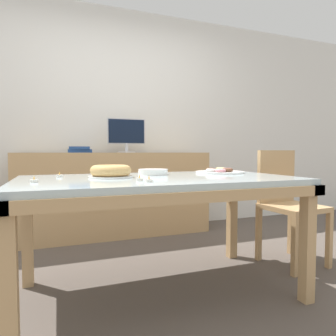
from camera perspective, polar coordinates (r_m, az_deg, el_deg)
ground_plane at (r=2.13m, az=-1.66°, el=-22.72°), size 12.00×12.00×0.00m
wall_back at (r=3.66m, az=-10.75°, el=8.88°), size 8.00×0.10×2.60m
dining_table at (r=1.93m, az=-1.69°, el=-4.30°), size 1.76×0.97×0.76m
chair at (r=2.72m, az=21.59°, el=-5.64°), size 0.46×0.46×0.94m
sideboard at (r=3.37m, az=-9.75°, el=-4.93°), size 2.07×0.44×0.92m
computer_monitor at (r=3.37m, az=-7.92°, el=6.14°), size 0.42×0.20×0.38m
book_stack at (r=3.29m, az=-16.46°, el=3.38°), size 0.24×0.20×0.06m
cake_chocolate_round at (r=1.91m, az=-10.84°, el=-0.66°), size 0.28×0.28×0.08m
pastry_platter at (r=2.33m, az=9.88°, el=-0.64°), size 0.37×0.37×0.04m
plate_stack at (r=2.13m, az=-2.87°, el=-0.75°), size 0.21×0.21×0.04m
tealight_near_cakes at (r=1.67m, az=-5.45°, el=-2.11°), size 0.04×0.04×0.04m
tealight_near_front at (r=1.74m, az=-24.15°, el=-2.18°), size 0.04×0.04×0.04m
tealight_left_edge at (r=1.61m, az=-3.64°, el=-2.32°), size 0.04×0.04×0.04m
tealight_right_edge at (r=2.04m, az=-19.97°, el=-1.37°), size 0.04×0.04×0.04m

